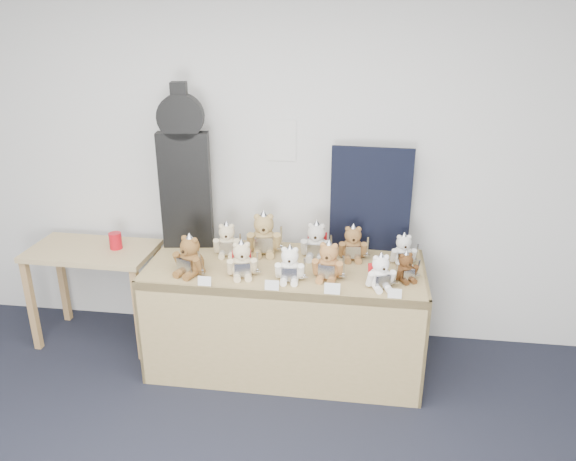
# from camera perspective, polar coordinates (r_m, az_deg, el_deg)

# --- Properties ---
(room_shell) EXTENTS (6.00, 6.00, 6.00)m
(room_shell) POSITION_cam_1_polar(r_m,az_deg,el_deg) (4.10, -0.67, 9.11)
(room_shell) COLOR silver
(room_shell) RESTS_ON floor
(display_table) EXTENTS (1.90, 0.79, 0.79)m
(display_table) POSITION_cam_1_polar(r_m,az_deg,el_deg) (3.86, -0.40, -6.27)
(display_table) COLOR #95804C
(display_table) RESTS_ON floor
(side_table) EXTENTS (0.94, 0.54, 0.77)m
(side_table) POSITION_cam_1_polar(r_m,az_deg,el_deg) (4.47, -19.14, -3.21)
(side_table) COLOR tan
(side_table) RESTS_ON floor
(guitar_case) EXTENTS (0.37, 0.16, 1.18)m
(guitar_case) POSITION_cam_1_polar(r_m,az_deg,el_deg) (4.05, -10.49, 6.10)
(guitar_case) COLOR black
(guitar_case) RESTS_ON display_table
(navy_board) EXTENTS (0.57, 0.05, 0.76)m
(navy_board) POSITION_cam_1_polar(r_m,az_deg,el_deg) (4.01, 8.37, 3.11)
(navy_board) COLOR black
(navy_board) RESTS_ON display_table
(red_cup) EXTENTS (0.09, 0.09, 0.12)m
(red_cup) POSITION_cam_1_polar(r_m,az_deg,el_deg) (4.33, -17.12, -1.00)
(red_cup) COLOR #B50C18
(red_cup) RESTS_ON side_table
(teddy_front_far_left) EXTENTS (0.24, 0.24, 0.30)m
(teddy_front_far_left) POSITION_cam_1_polar(r_m,az_deg,el_deg) (3.74, -9.93, -2.66)
(teddy_front_far_left) COLOR brown
(teddy_front_far_left) RESTS_ON display_table
(teddy_front_left) EXTENTS (0.23, 0.21, 0.27)m
(teddy_front_left) POSITION_cam_1_polar(r_m,az_deg,el_deg) (3.67, -4.70, -3.08)
(teddy_front_left) COLOR beige
(teddy_front_left) RESTS_ON display_table
(teddy_front_centre) EXTENTS (0.22, 0.18, 0.26)m
(teddy_front_centre) POSITION_cam_1_polar(r_m,az_deg,el_deg) (3.60, 0.19, -3.56)
(teddy_front_centre) COLOR white
(teddy_front_centre) RESTS_ON display_table
(teddy_front_right) EXTENTS (0.23, 0.20, 0.28)m
(teddy_front_right) POSITION_cam_1_polar(r_m,az_deg,el_deg) (3.63, 4.13, -3.24)
(teddy_front_right) COLOR #A6703E
(teddy_front_right) RESTS_ON display_table
(teddy_front_far_right) EXTENTS (0.21, 0.19, 0.25)m
(teddy_front_far_right) POSITION_cam_1_polar(r_m,az_deg,el_deg) (3.56, 9.37, -4.27)
(teddy_front_far_right) COLOR white
(teddy_front_far_right) RESTS_ON display_table
(teddy_front_end) EXTENTS (0.18, 0.17, 0.22)m
(teddy_front_end) POSITION_cam_1_polar(r_m,az_deg,el_deg) (3.69, 11.87, -3.74)
(teddy_front_end) COLOR #52331C
(teddy_front_end) RESTS_ON display_table
(teddy_back_left) EXTENTS (0.22, 0.19, 0.27)m
(teddy_back_left) POSITION_cam_1_polar(r_m,az_deg,el_deg) (4.00, -6.21, -1.03)
(teddy_back_left) COLOR beige
(teddy_back_left) RESTS_ON display_table
(teddy_back_centre_left) EXTENTS (0.28, 0.24, 0.34)m
(teddy_back_centre_left) POSITION_cam_1_polar(r_m,az_deg,el_deg) (4.00, -2.46, -0.49)
(teddy_back_centre_left) COLOR tan
(teddy_back_centre_left) RESTS_ON display_table
(teddy_back_centre_right) EXTENTS (0.24, 0.20, 0.29)m
(teddy_back_centre_right) POSITION_cam_1_polar(r_m,az_deg,el_deg) (3.93, 2.88, -1.19)
(teddy_back_centre_right) COLOR beige
(teddy_back_centre_right) RESTS_ON display_table
(teddy_back_right) EXTENTS (0.23, 0.19, 0.27)m
(teddy_back_right) POSITION_cam_1_polar(r_m,az_deg,el_deg) (3.94, 6.59, -1.39)
(teddy_back_right) COLOR brown
(teddy_back_right) RESTS_ON display_table
(teddy_back_end) EXTENTS (0.20, 0.17, 0.24)m
(teddy_back_end) POSITION_cam_1_polar(r_m,az_deg,el_deg) (3.92, 11.64, -2.02)
(teddy_back_end) COLOR silver
(teddy_back_end) RESTS_ON display_table
(entry_card_a) EXTENTS (0.09, 0.02, 0.06)m
(entry_card_a) POSITION_cam_1_polar(r_m,az_deg,el_deg) (3.60, -8.48, -5.10)
(entry_card_a) COLOR silver
(entry_card_a) RESTS_ON display_table
(entry_card_b) EXTENTS (0.09, 0.02, 0.06)m
(entry_card_b) POSITION_cam_1_polar(r_m,az_deg,el_deg) (3.51, -1.65, -5.58)
(entry_card_b) COLOR silver
(entry_card_b) RESTS_ON display_table
(entry_card_c) EXTENTS (0.10, 0.02, 0.07)m
(entry_card_c) POSITION_cam_1_polar(r_m,az_deg,el_deg) (3.47, 4.52, -5.91)
(entry_card_c) COLOR silver
(entry_card_c) RESTS_ON display_table
(entry_card_d) EXTENTS (0.08, 0.02, 0.06)m
(entry_card_d) POSITION_cam_1_polar(r_m,az_deg,el_deg) (3.48, 10.79, -6.31)
(entry_card_d) COLOR silver
(entry_card_d) RESTS_ON display_table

